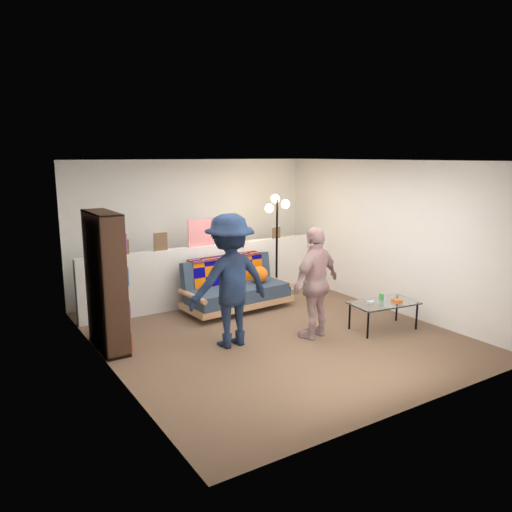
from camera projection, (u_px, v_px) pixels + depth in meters
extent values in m
plane|color=brown|center=(271.00, 334.00, 7.03)|extent=(5.00, 5.00, 0.00)
cube|color=silver|center=(193.00, 228.00, 8.86)|extent=(4.50, 0.10, 2.40)
cube|color=silver|center=(106.00, 270.00, 5.62)|extent=(0.10, 5.00, 2.40)
cube|color=silver|center=(388.00, 236.00, 7.97)|extent=(0.10, 5.00, 2.40)
cube|color=white|center=(272.00, 161.00, 6.55)|extent=(4.50, 5.00, 0.10)
cube|color=silver|center=(212.00, 274.00, 8.42)|extent=(4.45, 0.15, 1.00)
cube|color=brown|center=(123.00, 247.00, 7.50)|extent=(0.18, 0.02, 0.22)
cube|color=brown|center=(161.00, 242.00, 7.81)|extent=(0.22, 0.02, 0.28)
cube|color=white|center=(201.00, 233.00, 8.16)|extent=(0.45, 0.02, 0.45)
cube|color=brown|center=(238.00, 235.00, 8.54)|extent=(0.20, 0.02, 0.26)
cube|color=brown|center=(276.00, 233.00, 8.97)|extent=(0.16, 0.02, 0.20)
cube|color=tan|center=(237.00, 302.00, 8.09)|extent=(1.79, 0.89, 0.09)
cube|color=#2E3F53|center=(239.00, 293.00, 8.02)|extent=(1.69, 0.75, 0.22)
cube|color=#2E3F53|center=(227.00, 272.00, 8.24)|extent=(1.66, 0.32, 0.52)
cylinder|color=tan|center=(192.00, 296.00, 7.57)|extent=(0.13, 0.78, 0.08)
cylinder|color=tan|center=(277.00, 281.00, 8.52)|extent=(0.13, 0.78, 0.08)
cube|color=#07046E|center=(230.00, 273.00, 8.18)|extent=(1.33, 0.18, 0.48)
cube|color=#07046E|center=(225.00, 257.00, 8.22)|extent=(1.34, 0.32, 0.03)
sphere|color=#E65B14|center=(260.00, 275.00, 8.21)|extent=(0.28, 0.28, 0.28)
cube|color=black|center=(95.00, 283.00, 6.26)|extent=(0.02, 0.89, 1.78)
cube|color=black|center=(116.00, 289.00, 5.97)|extent=(0.30, 0.02, 1.78)
cube|color=black|center=(97.00, 275.00, 6.70)|extent=(0.30, 0.02, 1.78)
cube|color=black|center=(101.00, 213.00, 6.16)|extent=(0.30, 0.89, 0.02)
cube|color=black|center=(110.00, 346.00, 6.51)|extent=(0.30, 0.89, 0.04)
cube|color=black|center=(108.00, 313.00, 6.42)|extent=(0.30, 0.85, 0.02)
cube|color=black|center=(106.00, 282.00, 6.34)|extent=(0.30, 0.85, 0.02)
cube|color=black|center=(104.00, 250.00, 6.25)|extent=(0.30, 0.85, 0.02)
cube|color=#B22333|center=(110.00, 333.00, 6.48)|extent=(0.22, 0.83, 0.30)
cube|color=#2974B3|center=(108.00, 301.00, 6.40)|extent=(0.22, 0.83, 0.28)
cube|color=gold|center=(107.00, 269.00, 6.31)|extent=(0.22, 0.83, 0.30)
cube|color=#37975B|center=(105.00, 237.00, 6.23)|extent=(0.22, 0.83, 0.28)
cylinder|color=black|center=(368.00, 325.00, 6.81)|extent=(0.03, 0.03, 0.38)
cylinder|color=black|center=(417.00, 317.00, 7.17)|extent=(0.03, 0.03, 0.38)
cylinder|color=black|center=(350.00, 316.00, 7.18)|extent=(0.03, 0.03, 0.38)
cylinder|color=black|center=(397.00, 309.00, 7.54)|extent=(0.03, 0.03, 0.38)
cube|color=silver|center=(384.00, 303.00, 7.13)|extent=(1.02, 0.64, 0.02)
cube|color=silver|center=(371.00, 302.00, 7.09)|extent=(0.12, 0.06, 0.03)
cube|color=orange|center=(397.00, 301.00, 7.13)|extent=(0.11, 0.15, 0.04)
cylinder|color=green|center=(381.00, 297.00, 7.24)|extent=(0.07, 0.07, 0.10)
cylinder|color=black|center=(276.00, 297.00, 8.81)|extent=(0.29, 0.29, 0.03)
cylinder|color=black|center=(277.00, 249.00, 8.64)|extent=(0.04, 0.04, 1.73)
sphere|color=#FFC672|center=(269.00, 208.00, 8.50)|extent=(0.14, 0.14, 0.14)
sphere|color=#FFC672|center=(285.00, 204.00, 8.51)|extent=(0.14, 0.14, 0.14)
sphere|color=#FFC672|center=(275.00, 199.00, 8.59)|extent=(0.14, 0.14, 0.14)
imported|color=black|center=(230.00, 281.00, 6.46)|extent=(1.15, 0.68, 1.75)
imported|color=pink|center=(316.00, 283.00, 6.78)|extent=(0.97, 0.60, 1.54)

